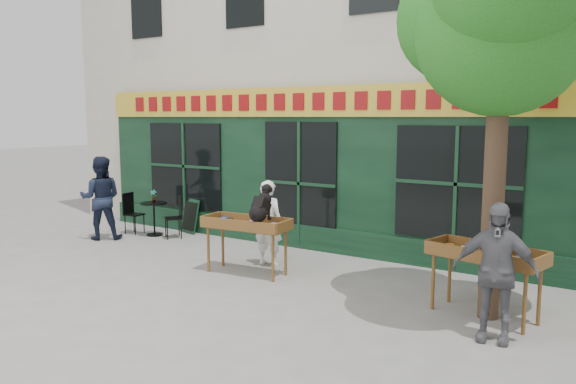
% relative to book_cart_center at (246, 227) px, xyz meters
% --- Properties ---
extents(ground, '(80.00, 80.00, 0.00)m').
position_rel_book_cart_center_xyz_m(ground, '(-0.25, -0.20, -0.82)').
color(ground, slate).
rests_on(ground, ground).
extents(building, '(14.00, 7.26, 10.00)m').
position_rel_book_cart_center_xyz_m(building, '(-0.25, 5.77, 4.15)').
color(building, beige).
rests_on(building, ground).
extents(street_tree, '(3.05, 2.90, 5.60)m').
position_rel_book_cart_center_xyz_m(street_tree, '(4.09, 0.16, 3.29)').
color(street_tree, '#382619').
rests_on(street_tree, ground).
extents(book_cart_center, '(1.55, 0.76, 0.99)m').
position_rel_book_cart_center_xyz_m(book_cart_center, '(0.00, 0.00, 0.00)').
color(book_cart_center, brown).
rests_on(book_cart_center, ground).
extents(dog, '(0.39, 0.63, 0.60)m').
position_rel_book_cart_center_xyz_m(dog, '(0.35, -0.05, 0.47)').
color(dog, black).
rests_on(dog, book_cart_center).
extents(woman, '(0.61, 0.43, 1.57)m').
position_rel_book_cart_center_xyz_m(woman, '(-0.00, 0.65, -0.04)').
color(woman, white).
rests_on(woman, ground).
extents(book_cart_right, '(1.60, 0.94, 0.99)m').
position_rel_book_cart_center_xyz_m(book_cart_right, '(3.99, 0.07, 0.00)').
color(book_cart_right, brown).
rests_on(book_cart_right, ground).
extents(man_right, '(1.04, 0.53, 1.71)m').
position_rel_book_cart_center_xyz_m(man_right, '(4.29, -0.68, 0.03)').
color(man_right, '#58585D').
rests_on(man_right, ground).
extents(bistro_table, '(0.60, 0.60, 0.76)m').
position_rel_book_cart_center_xyz_m(bistro_table, '(-3.68, 1.33, -0.28)').
color(bistro_table, black).
rests_on(bistro_table, ground).
extents(bistro_chair_left, '(0.41, 0.41, 0.95)m').
position_rel_book_cart_center_xyz_m(bistro_chair_left, '(-4.32, 1.21, -0.26)').
color(bistro_chair_left, black).
rests_on(bistro_chair_left, ground).
extents(bistro_chair_right, '(0.51, 0.51, 0.95)m').
position_rel_book_cart_center_xyz_m(bistro_chair_right, '(-3.08, 1.45, -0.26)').
color(bistro_chair_right, black).
rests_on(bistro_chair_right, ground).
extents(potted_plant, '(0.18, 0.16, 0.29)m').
position_rel_book_cart_center_xyz_m(potted_plant, '(-3.68, 1.33, 0.09)').
color(potted_plant, gray).
rests_on(potted_plant, bistro_table).
extents(man_left, '(1.13, 1.12, 1.84)m').
position_rel_book_cart_center_xyz_m(man_left, '(-4.38, 0.43, 0.10)').
color(man_left, black).
rests_on(man_left, ground).
extents(chalkboard, '(0.59, 0.31, 0.79)m').
position_rel_book_cart_center_xyz_m(chalkboard, '(-3.21, 1.99, -0.42)').
color(chalkboard, black).
rests_on(chalkboard, ground).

